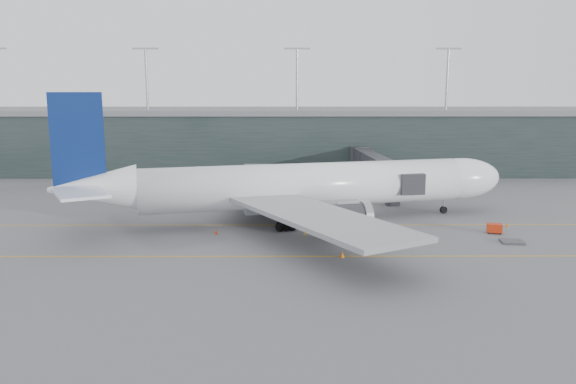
{
  "coord_description": "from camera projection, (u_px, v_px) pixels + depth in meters",
  "views": [
    {
      "loc": [
        2.36,
        -84.99,
        19.63
      ],
      "look_at": [
        2.68,
        -4.0,
        4.98
      ],
      "focal_mm": 35.0,
      "sensor_mm": 36.0,
      "label": 1
    }
  ],
  "objects": [
    {
      "name": "taxiline_lead_main",
      "position": [
        300.0,
        195.0,
        106.81
      ],
      "size": [
        0.25,
        60.0,
        0.02
      ],
      "primitive_type": "cube",
      "color": "orange",
      "rests_on": "ground"
    },
    {
      "name": "cone_nose",
      "position": [
        507.0,
        225.0,
        81.87
      ],
      "size": [
        0.38,
        0.38,
        0.61
      ],
      "primitive_type": "cone",
      "color": "#D4640B",
      "rests_on": "ground"
    },
    {
      "name": "uld_a",
      "position": [
        252.0,
        200.0,
        97.33
      ],
      "size": [
        2.17,
        1.9,
        1.69
      ],
      "rotation": [
        0.0,
        0.0,
        0.24
      ],
      "color": "#333237",
      "rests_on": "ground"
    },
    {
      "name": "baggage_dolly",
      "position": [
        512.0,
        242.0,
        73.38
      ],
      "size": [
        3.09,
        2.6,
        0.28
      ],
      "primitive_type": "cube",
      "rotation": [
        0.0,
        0.0,
        -0.12
      ],
      "color": "#3D3D42",
      "rests_on": "ground"
    },
    {
      "name": "cone_tail",
      "position": [
        216.0,
        232.0,
        77.71
      ],
      "size": [
        0.47,
        0.47,
        0.75
      ],
      "primitive_type": "cone",
      "color": "red",
      "rests_on": "ground"
    },
    {
      "name": "uld_b",
      "position": [
        255.0,
        199.0,
        98.23
      ],
      "size": [
        2.14,
        1.76,
        1.84
      ],
      "rotation": [
        0.0,
        0.0,
        -0.07
      ],
      "color": "#333237",
      "rests_on": "ground"
    },
    {
      "name": "taxiline_a",
      "position": [
        270.0,
        225.0,
        83.18
      ],
      "size": [
        160.0,
        0.25,
        0.02
      ],
      "primitive_type": "cube",
      "color": "orange",
      "rests_on": "ground"
    },
    {
      "name": "ground",
      "position": [
        271.0,
        219.0,
        87.12
      ],
      "size": [
        320.0,
        320.0,
        0.0
      ],
      "primitive_type": "plane",
      "color": "#5A5A5F",
      "rests_on": "ground"
    },
    {
      "name": "taxiline_b",
      "position": [
        266.0,
        256.0,
        67.43
      ],
      "size": [
        160.0,
        0.25,
        0.02
      ],
      "primitive_type": "cube",
      "color": "orange",
      "rests_on": "ground"
    },
    {
      "name": "cone_wing_port",
      "position": [
        327.0,
        203.0,
        97.64
      ],
      "size": [
        0.44,
        0.44,
        0.69
      ],
      "primitive_type": "cone",
      "color": "#DE450C",
      "rests_on": "ground"
    },
    {
      "name": "uld_c",
      "position": [
        266.0,
        200.0,
        96.51
      ],
      "size": [
        2.63,
        2.36,
        1.99
      ],
      "rotation": [
        0.0,
        0.0,
        -0.33
      ],
      "color": "#333237",
      "rests_on": "ground"
    },
    {
      "name": "main_aircraft",
      "position": [
        302.0,
        186.0,
        84.37
      ],
      "size": [
        68.65,
        63.32,
        19.46
      ],
      "rotation": [
        0.0,
        0.0,
        0.24
      ],
      "color": "white",
      "rests_on": "ground"
    },
    {
      "name": "terminal",
      "position": [
        276.0,
        139.0,
        142.83
      ],
      "size": [
        240.0,
        36.0,
        29.0
      ],
      "color": "#1E2A29",
      "rests_on": "ground"
    },
    {
      "name": "cone_wing_stbd",
      "position": [
        342.0,
        254.0,
        66.95
      ],
      "size": [
        0.48,
        0.48,
        0.77
      ],
      "primitive_type": "cone",
      "color": "orange",
      "rests_on": "ground"
    },
    {
      "name": "gse_cart",
      "position": [
        494.0,
        228.0,
        78.21
      ],
      "size": [
        2.24,
        1.72,
        1.36
      ],
      "rotation": [
        0.0,
        0.0,
        -0.25
      ],
      "color": "#B7290D",
      "rests_on": "ground"
    },
    {
      "name": "jet_bridge",
      "position": [
        376.0,
        163.0,
        111.48
      ],
      "size": [
        6.98,
        48.14,
        7.33
      ],
      "rotation": [
        0.0,
        0.0,
        0.07
      ],
      "color": "#2E2F34",
      "rests_on": "ground"
    }
  ]
}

